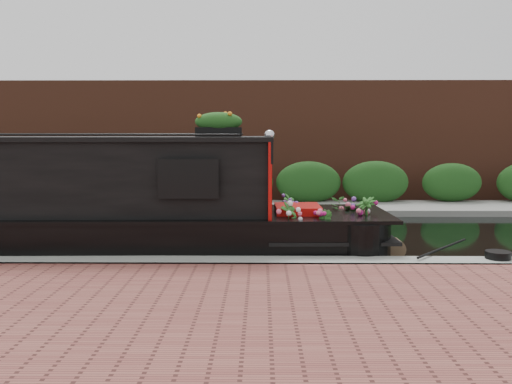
{
  "coord_description": "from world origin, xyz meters",
  "views": [
    {
      "loc": [
        0.74,
        -12.39,
        2.34
      ],
      "look_at": [
        0.62,
        -0.6,
        1.07
      ],
      "focal_mm": 40.0,
      "sensor_mm": 36.0,
      "label": 1
    }
  ],
  "objects": [
    {
      "name": "near_bank_coping",
      "position": [
        0.0,
        -3.3,
        0.0
      ],
      "size": [
        40.0,
        0.6,
        0.5
      ],
      "primitive_type": "cube",
      "color": "gray",
      "rests_on": "ground"
    },
    {
      "name": "narrowboat",
      "position": [
        -3.34,
        -1.98,
        0.86
      ],
      "size": [
        12.33,
        2.46,
        2.9
      ],
      "rotation": [
        0.0,
        0.0,
        0.03
      ],
      "color": "black",
      "rests_on": "ground"
    },
    {
      "name": "coiled_mooring_rope",
      "position": [
        4.63,
        -3.17,
        0.31
      ],
      "size": [
        0.41,
        0.41,
        0.12
      ],
      "primitive_type": "cylinder",
      "color": "black",
      "rests_on": "near_bank_coping"
    },
    {
      "name": "far_bank_path",
      "position": [
        0.0,
        4.2,
        0.0
      ],
      "size": [
        40.0,
        2.4,
        0.34
      ],
      "primitive_type": "cube",
      "color": "gray",
      "rests_on": "ground"
    },
    {
      "name": "ground",
      "position": [
        0.0,
        0.0,
        0.0
      ],
      "size": [
        80.0,
        80.0,
        0.0
      ],
      "primitive_type": "plane",
      "color": "black",
      "rests_on": "ground"
    },
    {
      "name": "far_brick_wall",
      "position": [
        0.0,
        7.2,
        0.0
      ],
      "size": [
        40.0,
        1.0,
        8.0
      ],
      "primitive_type": "cube",
      "color": "brown",
      "rests_on": "ground"
    },
    {
      "name": "rope_fender",
      "position": [
        3.2,
        -1.98,
        0.18
      ],
      "size": [
        0.35,
        0.39,
        0.35
      ],
      "primitive_type": "cylinder",
      "rotation": [
        1.57,
        0.0,
        0.0
      ],
      "color": "brown",
      "rests_on": "ground"
    },
    {
      "name": "near_bank_pavers",
      "position": [
        0.0,
        -7.0,
        0.0
      ],
      "size": [
        40.0,
        7.0,
        0.5
      ],
      "primitive_type": "cube",
      "color": "brown",
      "rests_on": "ground"
    },
    {
      "name": "far_hedge",
      "position": [
        0.0,
        5.1,
        0.0
      ],
      "size": [
        40.0,
        1.1,
        2.8
      ],
      "primitive_type": "cube",
      "color": "#1C4717",
      "rests_on": "ground"
    }
  ]
}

